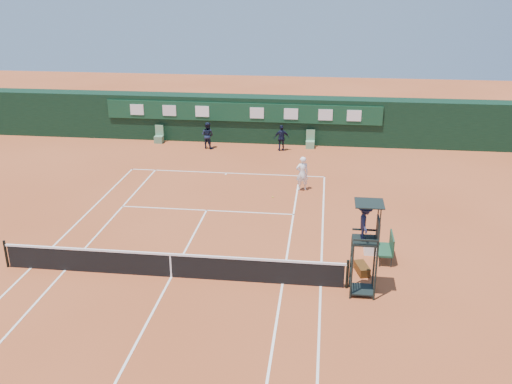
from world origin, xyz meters
TOP-DOWN VIEW (x-y plane):
  - ground at (0.00, 0.00)m, footprint 90.00×90.00m
  - court_lines at (0.00, 0.00)m, footprint 11.05×23.85m
  - tennis_net at (0.00, 0.00)m, footprint 12.90×0.10m
  - back_wall at (0.00, 18.74)m, footprint 40.00×1.65m
  - linesman_chair_left at (-5.50, 17.48)m, footprint 0.55×0.50m
  - linesman_chair_right at (4.50, 17.48)m, footprint 0.55×0.50m
  - umpire_chair at (6.89, -0.30)m, footprint 0.96×0.95m
  - player_bench at (8.01, 2.30)m, footprint 0.55×1.20m
  - tennis_bag at (6.99, 1.19)m, footprint 0.60×0.95m
  - cooler at (7.43, 2.88)m, footprint 0.57×0.57m
  - tennis_ball at (2.95, 8.43)m, footprint 0.07×0.07m
  - player at (4.34, 9.71)m, footprint 0.76×0.63m
  - ball_kid_left at (-2.02, 16.60)m, footprint 0.99×0.88m
  - ball_kid_right at (2.72, 16.65)m, footprint 1.03×0.62m

SIDE VIEW (x-z plane):
  - ground at x=0.00m, z-range 0.00..0.00m
  - court_lines at x=0.00m, z-range 0.00..0.01m
  - tennis_ball at x=2.95m, z-range 0.00..0.07m
  - tennis_bag at x=6.99m, z-range 0.00..0.33m
  - linesman_chair_left at x=-5.50m, z-range -0.26..0.89m
  - linesman_chair_right at x=4.50m, z-range -0.26..0.89m
  - cooler at x=7.43m, z-range 0.00..0.65m
  - tennis_net at x=0.00m, z-range -0.04..1.06m
  - player_bench at x=8.01m, z-range 0.05..1.15m
  - ball_kid_right at x=2.72m, z-range 0.00..1.65m
  - ball_kid_left at x=-2.02m, z-range 0.00..1.71m
  - player at x=4.34m, z-range 0.00..1.80m
  - back_wall at x=0.00m, z-range 0.01..3.01m
  - umpire_chair at x=6.89m, z-range 0.75..4.17m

